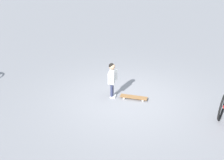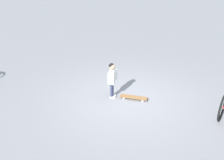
% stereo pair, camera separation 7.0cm
% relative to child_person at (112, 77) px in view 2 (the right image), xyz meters
% --- Properties ---
extents(ground_plane, '(50.00, 50.00, 0.00)m').
position_rel_child_person_xyz_m(ground_plane, '(0.45, 0.24, -0.66)').
color(ground_plane, gray).
extents(child_person, '(0.27, 0.40, 1.06)m').
position_rel_child_person_xyz_m(child_person, '(0.00, 0.00, 0.00)').
color(child_person, '#2D3351').
rests_on(child_person, ground).
extents(skateboard, '(0.74, 0.63, 0.07)m').
position_rel_child_person_xyz_m(skateboard, '(0.47, 0.42, -0.60)').
color(skateboard, olive).
rests_on(skateboard, ground).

